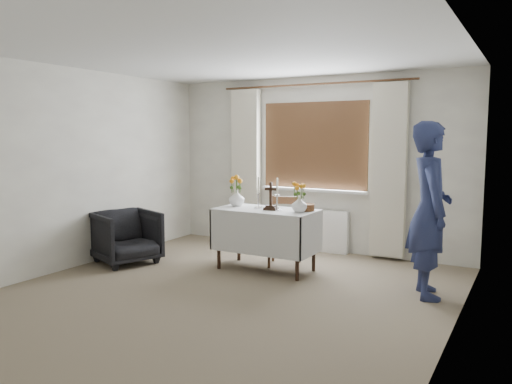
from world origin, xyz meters
TOP-DOWN VIEW (x-y plane):
  - ground at (0.00, 0.00)m, footprint 5.00×5.00m
  - altar_table at (-0.07, 1.14)m, footprint 1.24×0.64m
  - wooden_chair at (0.03, 1.46)m, footprint 0.52×0.52m
  - armchair at (-1.82, 0.54)m, footprint 0.97×0.96m
  - person at (1.87, 1.08)m, footprint 0.65×0.78m
  - radiator at (0.00, 2.42)m, footprint 1.10×0.10m
  - wooden_cross at (0.01, 1.11)m, footprint 0.17×0.14m
  - candlestick_left at (-0.20, 1.18)m, footprint 0.12×0.12m
  - candlestick_right at (0.09, 1.12)m, footprint 0.13×0.13m
  - flower_vase_left at (-0.53, 1.20)m, footprint 0.26×0.26m
  - flower_vase_right at (0.39, 1.12)m, footprint 0.19×0.19m
  - wicker_basket at (0.40, 1.27)m, footprint 0.29×0.29m

SIDE VIEW (x-z plane):
  - ground at x=0.00m, z-range 0.00..0.00m
  - radiator at x=0.00m, z-range 0.00..0.60m
  - armchair at x=-1.82m, z-range 0.00..0.69m
  - altar_table at x=-0.07m, z-range 0.00..0.76m
  - wooden_chair at x=0.03m, z-range 0.00..0.88m
  - wicker_basket at x=0.40m, z-range 0.76..0.85m
  - flower_vase_right at x=0.39m, z-range 0.76..0.95m
  - flower_vase_left at x=-0.53m, z-range 0.76..0.97m
  - person at x=1.87m, z-range 0.00..1.81m
  - wooden_cross at x=0.01m, z-range 0.76..1.10m
  - candlestick_left at x=-0.20m, z-range 0.76..1.15m
  - candlestick_right at x=0.09m, z-range 0.76..1.16m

